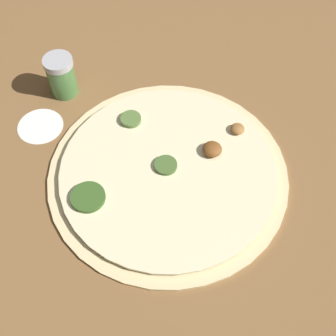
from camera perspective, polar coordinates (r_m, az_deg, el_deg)
The scene contains 4 objects.
ground_plane at distance 0.74m, azimuth -0.00°, elevation -0.85°, with size 3.00×3.00×0.00m, color brown.
pizza at distance 0.74m, azimuth -0.04°, elevation -0.52°, with size 0.38×0.38×0.03m.
spice_jar at distance 0.85m, azimuth -12.88°, elevation 10.91°, with size 0.05×0.05×0.08m.
flour_patch at distance 0.83m, azimuth -15.31°, elevation 4.95°, with size 0.08×0.08×0.00m.
Camera 1 is at (-0.36, 0.18, 0.62)m, focal length 50.00 mm.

